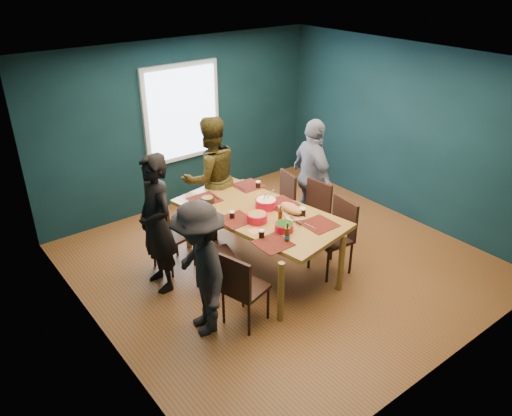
{
  "coord_description": "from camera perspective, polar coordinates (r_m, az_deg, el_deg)",
  "views": [
    {
      "loc": [
        -3.81,
        -4.39,
        3.82
      ],
      "look_at": [
        -0.34,
        0.09,
        0.91
      ],
      "focal_mm": 35.0,
      "sensor_mm": 36.0,
      "label": 1
    }
  ],
  "objects": [
    {
      "name": "chair_left_far",
      "position": [
        6.62,
        -10.2,
        -2.64
      ],
      "size": [
        0.51,
        0.51,
        0.99
      ],
      "rotation": [
        0.0,
        0.0,
        0.15
      ],
      "color": "black",
      "rests_on": "floor"
    },
    {
      "name": "napkin_a",
      "position": [
        6.7,
        2.31,
        0.83
      ],
      "size": [
        0.16,
        0.16,
        0.0
      ],
      "primitive_type": "cube",
      "rotation": [
        0.0,
        0.0,
        0.08
      ],
      "color": "#DD775D",
      "rests_on": "dining_table"
    },
    {
      "name": "chair_left_mid",
      "position": [
        6.17,
        -5.42,
        -4.97
      ],
      "size": [
        0.52,
        0.52,
        0.95
      ],
      "rotation": [
        0.0,
        0.0,
        -0.27
      ],
      "color": "black",
      "rests_on": "floor"
    },
    {
      "name": "chair_right_mid",
      "position": [
        7.15,
        6.61,
        -0.17
      ],
      "size": [
        0.48,
        0.48,
        0.96
      ],
      "rotation": [
        0.0,
        0.0,
        0.12
      ],
      "color": "black",
      "rests_on": "floor"
    },
    {
      "name": "person_near_left",
      "position": [
        5.41,
        -6.4,
        -7.01
      ],
      "size": [
        0.8,
        1.13,
        1.59
      ],
      "primitive_type": "imported",
      "rotation": [
        0.0,
        0.0,
        4.49
      ],
      "color": "black",
      "rests_on": "floor"
    },
    {
      "name": "small_bowl",
      "position": [
        6.69,
        -5.52,
        0.98
      ],
      "size": [
        0.17,
        0.17,
        0.07
      ],
      "color": "black",
      "rests_on": "dining_table"
    },
    {
      "name": "cutting_board",
      "position": [
        6.37,
        4.05,
        -0.16
      ],
      "size": [
        0.38,
        0.59,
        0.13
      ],
      "rotation": [
        0.0,
        0.0,
        -0.38
      ],
      "color": "tan",
      "rests_on": "dining_table"
    },
    {
      "name": "napkin_b",
      "position": [
        5.98,
        -0.19,
        -2.65
      ],
      "size": [
        0.15,
        0.15,
        0.0
      ],
      "primitive_type": "cube",
      "rotation": [
        0.0,
        0.0,
        -0.09
      ],
      "color": "#DD775D",
      "rests_on": "dining_table"
    },
    {
      "name": "bowl_dumpling",
      "position": [
        6.5,
        1.15,
        0.57
      ],
      "size": [
        0.28,
        0.28,
        0.26
      ],
      "color": "red",
      "rests_on": "dining_table"
    },
    {
      "name": "person_right",
      "position": [
        7.42,
        6.48,
        3.55
      ],
      "size": [
        0.67,
        1.1,
        1.75
      ],
      "primitive_type": "imported",
      "rotation": [
        0.0,
        0.0,
        1.32
      ],
      "color": "silver",
      "rests_on": "floor"
    },
    {
      "name": "chair_left_near",
      "position": [
        5.57,
        -1.76,
        -8.83
      ],
      "size": [
        0.53,
        0.53,
        0.94
      ],
      "rotation": [
        0.0,
        0.0,
        0.28
      ],
      "color": "black",
      "rests_on": "floor"
    },
    {
      "name": "cola_glass_b",
      "position": [
        6.31,
        5.35,
        -0.44
      ],
      "size": [
        0.08,
        0.08,
        0.12
      ],
      "color": "black",
      "rests_on": "dining_table"
    },
    {
      "name": "room",
      "position": [
        6.5,
        1.47,
        5.0
      ],
      "size": [
        5.01,
        5.01,
        2.71
      ],
      "color": "brown",
      "rests_on": "ground"
    },
    {
      "name": "bowl_herbs",
      "position": [
        5.97,
        3.22,
        -2.14
      ],
      "size": [
        0.23,
        0.23,
        0.1
      ],
      "color": "red",
      "rests_on": "dining_table"
    },
    {
      "name": "chair_right_near",
      "position": [
        6.6,
        9.28,
        -2.56
      ],
      "size": [
        0.5,
        0.5,
        1.01
      ],
      "rotation": [
        0.0,
        0.0,
        -0.11
      ],
      "color": "black",
      "rests_on": "floor"
    },
    {
      "name": "person_far_left",
      "position": [
        6.16,
        -11.28,
        -1.82
      ],
      "size": [
        0.46,
        0.67,
        1.78
      ],
      "primitive_type": "imported",
      "rotation": [
        0.0,
        0.0,
        4.67
      ],
      "color": "black",
      "rests_on": "floor"
    },
    {
      "name": "bowl_salad",
      "position": [
        6.16,
        0.12,
        -1.07
      ],
      "size": [
        0.26,
        0.26,
        0.11
      ],
      "color": "red",
      "rests_on": "dining_table"
    },
    {
      "name": "beer_bottle_a",
      "position": [
        5.75,
        3.59,
        -3.05
      ],
      "size": [
        0.07,
        0.07,
        0.24
      ],
      "color": "#43260C",
      "rests_on": "dining_table"
    },
    {
      "name": "cola_glass_c",
      "position": [
        7.07,
        0.24,
        2.74
      ],
      "size": [
        0.07,
        0.07,
        0.1
      ],
      "color": "black",
      "rests_on": "dining_table"
    },
    {
      "name": "person_back",
      "position": [
        7.26,
        -5.2,
        3.43
      ],
      "size": [
        0.97,
        0.79,
        1.83
      ],
      "primitive_type": "imported",
      "rotation": [
        0.0,
        0.0,
        3.02
      ],
      "color": "black",
      "rests_on": "floor"
    },
    {
      "name": "beer_bottle_b",
      "position": [
        6.15,
        2.79,
        -0.88
      ],
      "size": [
        0.05,
        0.05,
        0.21
      ],
      "color": "#43260C",
      "rests_on": "dining_table"
    },
    {
      "name": "dining_table",
      "position": [
        6.46,
        0.37,
        -1.03
      ],
      "size": [
        1.49,
        2.39,
        0.85
      ],
      "rotation": [
        0.0,
        0.0,
        0.18
      ],
      "color": "#A47831",
      "rests_on": "floor"
    },
    {
      "name": "chair_right_far",
      "position": [
        7.49,
        2.97,
        1.14
      ],
      "size": [
        0.49,
        0.49,
        0.93
      ],
      "rotation": [
        0.0,
        0.0,
        -0.19
      ],
      "color": "black",
      "rests_on": "floor"
    },
    {
      "name": "cola_glass_d",
      "position": [
        6.25,
        -2.75,
        -0.75
      ],
      "size": [
        0.07,
        0.07,
        0.09
      ],
      "color": "black",
      "rests_on": "dining_table"
    },
    {
      "name": "cola_glass_a",
      "position": [
        5.82,
        0.63,
        -2.94
      ],
      "size": [
        0.07,
        0.07,
        0.1
      ],
      "color": "black",
      "rests_on": "dining_table"
    },
    {
      "name": "napkin_c",
      "position": [
        6.12,
        7.15,
        -2.1
      ],
      "size": [
        0.15,
        0.15,
        0.0
      ],
      "primitive_type": "cube",
      "rotation": [
        0.0,
        0.0,
        -0.07
      ],
      "color": "#DD775D",
      "rests_on": "dining_table"
    }
  ]
}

